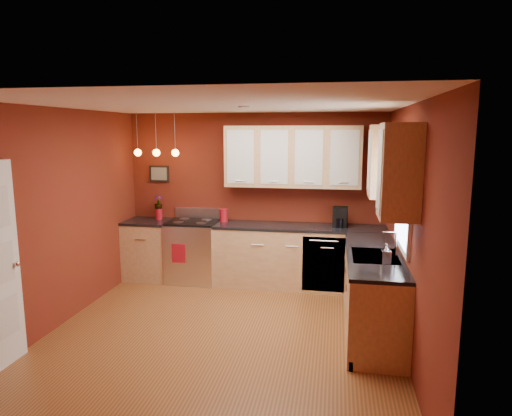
% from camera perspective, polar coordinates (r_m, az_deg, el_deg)
% --- Properties ---
extents(floor, '(4.20, 4.20, 0.00)m').
position_cam_1_polar(floor, '(5.50, -4.17, -15.43)').
color(floor, '#94532B').
rests_on(floor, ground).
extents(ceiling, '(4.00, 4.20, 0.02)m').
position_cam_1_polar(ceiling, '(4.99, -4.54, 12.74)').
color(ceiling, white).
rests_on(ceiling, wall_back).
extents(wall_back, '(4.00, 0.02, 2.60)m').
position_cam_1_polar(wall_back, '(7.11, -0.16, 1.32)').
color(wall_back, maroon).
rests_on(wall_back, floor).
extents(wall_front, '(4.00, 0.02, 2.60)m').
position_cam_1_polar(wall_front, '(3.17, -13.91, -9.57)').
color(wall_front, maroon).
rests_on(wall_front, floor).
extents(wall_left, '(0.02, 4.20, 2.60)m').
position_cam_1_polar(wall_left, '(5.90, -23.52, -1.20)').
color(wall_left, maroon).
rests_on(wall_left, floor).
extents(wall_right, '(0.02, 4.20, 2.60)m').
position_cam_1_polar(wall_right, '(4.99, 18.53, -2.75)').
color(wall_right, maroon).
rests_on(wall_right, floor).
extents(base_cabinets_back_left, '(0.70, 0.60, 0.90)m').
position_cam_1_polar(base_cabinets_back_left, '(7.47, -13.19, -5.19)').
color(base_cabinets_back_left, tan).
rests_on(base_cabinets_back_left, floor).
extents(base_cabinets_back_right, '(2.54, 0.60, 0.90)m').
position_cam_1_polar(base_cabinets_back_right, '(6.90, 5.40, -6.19)').
color(base_cabinets_back_right, tan).
rests_on(base_cabinets_back_right, floor).
extents(base_cabinets_right, '(0.60, 2.10, 0.90)m').
position_cam_1_polar(base_cabinets_right, '(5.62, 14.32, -10.20)').
color(base_cabinets_right, tan).
rests_on(base_cabinets_right, floor).
extents(counter_back_left, '(0.70, 0.62, 0.04)m').
position_cam_1_polar(counter_back_left, '(7.36, -13.33, -1.65)').
color(counter_back_left, black).
rests_on(counter_back_left, base_cabinets_back_left).
extents(counter_back_right, '(2.54, 0.62, 0.04)m').
position_cam_1_polar(counter_back_right, '(6.79, 5.47, -2.38)').
color(counter_back_right, black).
rests_on(counter_back_right, base_cabinets_back_right).
extents(counter_right, '(0.62, 2.10, 0.04)m').
position_cam_1_polar(counter_right, '(5.48, 14.52, -5.57)').
color(counter_right, black).
rests_on(counter_right, base_cabinets_right).
extents(gas_range, '(0.76, 0.64, 1.11)m').
position_cam_1_polar(gas_range, '(7.21, -7.83, -5.30)').
color(gas_range, silver).
rests_on(gas_range, floor).
extents(dishwasher_front, '(0.60, 0.02, 0.80)m').
position_cam_1_polar(dishwasher_front, '(6.61, 8.42, -6.98)').
color(dishwasher_front, silver).
rests_on(dishwasher_front, base_cabinets_back_right).
extents(sink, '(0.50, 0.70, 0.33)m').
position_cam_1_polar(sink, '(5.34, 14.66, -6.04)').
color(sink, gray).
rests_on(sink, counter_right).
extents(window, '(0.06, 1.02, 1.22)m').
position_cam_1_polar(window, '(5.22, 18.01, 2.13)').
color(window, white).
rests_on(window, wall_right).
extents(upper_cabinets_back, '(2.00, 0.35, 0.90)m').
position_cam_1_polar(upper_cabinets_back, '(6.79, 4.59, 6.41)').
color(upper_cabinets_back, tan).
rests_on(upper_cabinets_back, wall_back).
extents(upper_cabinets_right, '(0.35, 1.95, 0.90)m').
position_cam_1_polar(upper_cabinets_right, '(5.20, 16.48, 5.08)').
color(upper_cabinets_right, tan).
rests_on(upper_cabinets_right, wall_right).
extents(wall_picture, '(0.32, 0.03, 0.26)m').
position_cam_1_polar(wall_picture, '(7.48, -11.99, 4.22)').
color(wall_picture, black).
rests_on(wall_picture, wall_back).
extents(pendant_lights, '(0.71, 0.11, 0.66)m').
position_cam_1_polar(pendant_lights, '(7.11, -12.34, 6.84)').
color(pendant_lights, gray).
rests_on(pendant_lights, ceiling).
extents(red_canister, '(0.13, 0.13, 0.20)m').
position_cam_1_polar(red_canister, '(7.05, -4.06, -0.92)').
color(red_canister, maroon).
rests_on(red_canister, counter_back_right).
extents(red_vase, '(0.11, 0.11, 0.17)m').
position_cam_1_polar(red_vase, '(7.38, -12.05, -0.74)').
color(red_vase, maroon).
rests_on(red_vase, counter_back_left).
extents(flowers, '(0.17, 0.17, 0.23)m').
position_cam_1_polar(flowers, '(7.35, -12.10, 0.66)').
color(flowers, maroon).
rests_on(flowers, red_vase).
extents(coffee_maker, '(0.22, 0.22, 0.30)m').
position_cam_1_polar(coffee_maker, '(6.76, 10.47, -1.19)').
color(coffee_maker, black).
rests_on(coffee_maker, counter_back_right).
extents(soap_pump, '(0.11, 0.11, 0.21)m').
position_cam_1_polar(soap_pump, '(5.02, 15.95, -5.53)').
color(soap_pump, silver).
rests_on(soap_pump, counter_right).
extents(dish_towel, '(0.21, 0.01, 0.28)m').
position_cam_1_polar(dish_towel, '(6.94, -9.66, -5.62)').
color(dish_towel, maroon).
rests_on(dish_towel, gas_range).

